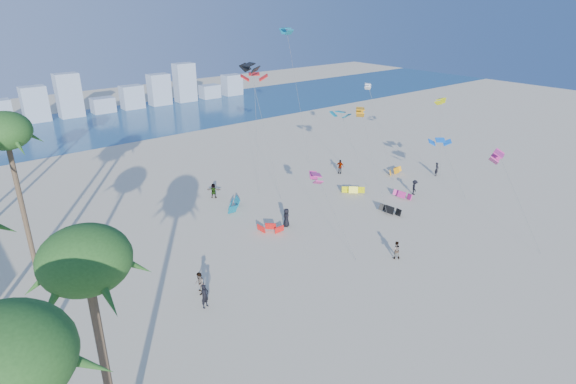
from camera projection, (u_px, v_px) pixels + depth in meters
ground at (397, 329)px, 33.17m from camera, size 220.00×220.00×0.00m
ocean at (81, 128)px, 85.22m from camera, size 220.00×220.00×0.00m
kitesurfer_near at (205, 296)px, 35.15m from camera, size 0.82×0.68×1.92m
kitesurfer_mid at (396, 250)px, 41.91m from camera, size 1.02×1.00×1.66m
kitesurfers_far at (311, 200)px, 52.25m from camera, size 38.19×17.56×1.93m
grounded_kites at (329, 200)px, 53.33m from camera, size 26.12×14.88×1.04m
flying_kites at (347, 97)px, 53.39m from camera, size 29.78×36.90×18.50m
distant_skyline at (56, 103)px, 90.60m from camera, size 85.00×3.00×8.40m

